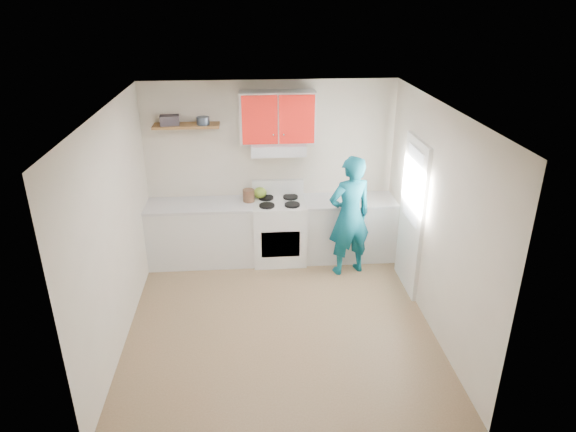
{
  "coord_description": "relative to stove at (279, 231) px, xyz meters",
  "views": [
    {
      "loc": [
        -0.31,
        -5.2,
        3.69
      ],
      "look_at": [
        0.15,
        0.55,
        1.15
      ],
      "focal_mm": 31.76,
      "sensor_mm": 36.0,
      "label": 1
    }
  ],
  "objects": [
    {
      "name": "tin",
      "position": [
        -1.02,
        0.14,
        1.63
      ],
      "size": [
        0.21,
        0.21,
        0.11
      ],
      "primitive_type": "cylinder",
      "rotation": [
        0.0,
        0.0,
        -0.23
      ],
      "color": "#333D4C",
      "rests_on": "shelf"
    },
    {
      "name": "floor",
      "position": [
        -0.1,
        -1.57,
        -0.46
      ],
      "size": [
        3.8,
        3.8,
        0.0
      ],
      "primitive_type": "plane",
      "color": "brown",
      "rests_on": "ground"
    },
    {
      "name": "door_glass",
      "position": [
        1.65,
        -0.88,
        0.99
      ],
      "size": [
        0.01,
        0.55,
        0.95
      ],
      "primitive_type": "cube",
      "color": "white",
      "rests_on": "door"
    },
    {
      "name": "ceiling",
      "position": [
        -0.1,
        -1.57,
        2.14
      ],
      "size": [
        3.6,
        3.8,
        0.04
      ],
      "primitive_type": "cube",
      "color": "white",
      "rests_on": "floor"
    },
    {
      "name": "stove",
      "position": [
        0.0,
        0.0,
        0.0
      ],
      "size": [
        0.76,
        0.65,
        0.92
      ],
      "primitive_type": "cube",
      "color": "white",
      "rests_on": "floor"
    },
    {
      "name": "cutting_board",
      "position": [
        0.8,
        0.05,
        0.45
      ],
      "size": [
        0.28,
        0.21,
        0.02
      ],
      "primitive_type": "cube",
      "rotation": [
        0.0,
        0.0,
        0.01
      ],
      "color": "olive",
      "rests_on": "counter_right"
    },
    {
      "name": "range_hood",
      "position": [
        0.0,
        0.1,
        1.24
      ],
      "size": [
        0.76,
        0.44,
        0.15
      ],
      "primitive_type": "cube",
      "color": "silver",
      "rests_on": "back_wall"
    },
    {
      "name": "door",
      "position": [
        1.68,
        -0.88,
        0.56
      ],
      "size": [
        0.05,
        0.85,
        2.05
      ],
      "primitive_type": "cube",
      "color": "white",
      "rests_on": "floor"
    },
    {
      "name": "counter_right",
      "position": [
        1.04,
        0.02,
        -0.01
      ],
      "size": [
        1.32,
        0.6,
        0.9
      ],
      "primitive_type": "cube",
      "color": "silver",
      "rests_on": "floor"
    },
    {
      "name": "crock",
      "position": [
        -0.43,
        0.07,
        0.54
      ],
      "size": [
        0.17,
        0.17,
        0.2
      ],
      "primitive_type": "cylinder",
      "rotation": [
        0.0,
        0.0,
        0.02
      ],
      "color": "#4E3222",
      "rests_on": "counter_left"
    },
    {
      "name": "counter_left",
      "position": [
        -1.14,
        0.02,
        -0.01
      ],
      "size": [
        1.52,
        0.6,
        0.9
      ],
      "primitive_type": "cube",
      "color": "silver",
      "rests_on": "floor"
    },
    {
      "name": "person",
      "position": [
        0.95,
        -0.45,
        0.4
      ],
      "size": [
        0.72,
        0.57,
        1.73
      ],
      "primitive_type": "imported",
      "rotation": [
        0.0,
        0.0,
        3.42
      ],
      "color": "#0B5566",
      "rests_on": "floor"
    },
    {
      "name": "kettle",
      "position": [
        -0.27,
        0.18,
        0.54
      ],
      "size": [
        0.19,
        0.19,
        0.17
      ],
      "primitive_type": "ellipsoid",
      "rotation": [
        0.0,
        0.0,
        -0.0
      ],
      "color": "olive",
      "rests_on": "stove"
    },
    {
      "name": "right_wall",
      "position": [
        1.7,
        -1.57,
        0.84
      ],
      "size": [
        0.04,
        3.8,
        2.6
      ],
      "primitive_type": "cube",
      "color": "beige",
      "rests_on": "floor"
    },
    {
      "name": "books",
      "position": [
        -1.47,
        0.15,
        1.64
      ],
      "size": [
        0.27,
        0.2,
        0.13
      ],
      "primitive_type": "cube",
      "rotation": [
        0.0,
        0.0,
        0.09
      ],
      "color": "#3E363E",
      "rests_on": "shelf"
    },
    {
      "name": "upper_cabinets",
      "position": [
        0.0,
        0.16,
        1.66
      ],
      "size": [
        1.02,
        0.33,
        0.7
      ],
      "primitive_type": "cube",
      "color": "red",
      "rests_on": "back_wall"
    },
    {
      "name": "left_wall",
      "position": [
        -1.9,
        -1.57,
        0.84
      ],
      "size": [
        0.04,
        3.8,
        2.6
      ],
      "primitive_type": "cube",
      "color": "beige",
      "rests_on": "floor"
    },
    {
      "name": "shelf",
      "position": [
        -1.25,
        0.18,
        1.56
      ],
      "size": [
        0.9,
        0.3,
        0.04
      ],
      "primitive_type": "cube",
      "color": "brown",
      "rests_on": "back_wall"
    },
    {
      "name": "back_wall",
      "position": [
        -0.1,
        0.32,
        0.84
      ],
      "size": [
        3.6,
        0.04,
        2.6
      ],
      "primitive_type": "cube",
      "color": "beige",
      "rests_on": "floor"
    },
    {
      "name": "silicone_mat",
      "position": [
        1.43,
        0.04,
        0.44
      ],
      "size": [
        0.3,
        0.26,
        0.01
      ],
      "primitive_type": "cube",
      "rotation": [
        0.0,
        0.0,
        0.06
      ],
      "color": "#AF1312",
      "rests_on": "counter_right"
    },
    {
      "name": "front_wall",
      "position": [
        -0.1,
        -3.47,
        0.84
      ],
      "size": [
        3.6,
        0.04,
        2.6
      ],
      "primitive_type": "cube",
      "color": "beige",
      "rests_on": "floor"
    }
  ]
}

